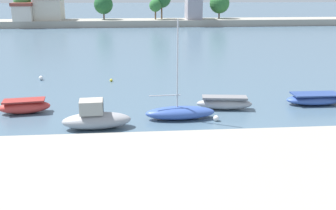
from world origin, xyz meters
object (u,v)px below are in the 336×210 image
(moored_boat_1, at_px, (96,118))
(mooring_buoy_2, at_px, (111,80))
(moored_boat_3, at_px, (224,103))
(mooring_buoy_0, at_px, (41,78))
(mooring_buoy_1, at_px, (216,118))
(moored_boat_4, at_px, (315,99))
(moored_boat_0, at_px, (25,107))
(moored_boat_2, at_px, (180,112))

(moored_boat_1, xyz_separation_m, mooring_buoy_2, (0.29, 13.20, -0.56))
(moored_boat_3, bearing_deg, moored_boat_1, -152.95)
(mooring_buoy_0, distance_m, mooring_buoy_1, 20.52)
(moored_boat_4, relative_size, mooring_buoy_1, 11.44)
(mooring_buoy_1, xyz_separation_m, mooring_buoy_2, (-8.06, 12.46, -0.06))
(mooring_buoy_1, distance_m, mooring_buoy_2, 14.84)
(moored_boat_3, height_order, mooring_buoy_1, moored_boat_3)
(moored_boat_3, xyz_separation_m, mooring_buoy_0, (-16.40, 11.10, -0.27))
(moored_boat_0, relative_size, mooring_buoy_0, 9.14)
(moored_boat_1, height_order, mooring_buoy_0, moored_boat_1)
(moored_boat_2, xyz_separation_m, mooring_buoy_0, (-12.71, 13.12, -0.28))
(moored_boat_0, height_order, moored_boat_4, moored_boat_0)
(moored_boat_0, xyz_separation_m, mooring_buoy_2, (5.95, 9.43, -0.35))
(mooring_buoy_0, distance_m, mooring_buoy_2, 7.26)
(moored_boat_0, distance_m, moored_boat_1, 6.80)
(mooring_buoy_2, bearing_deg, moored_boat_2, -64.72)
(moored_boat_2, bearing_deg, mooring_buoy_2, 113.80)
(moored_boat_3, height_order, mooring_buoy_0, moored_boat_3)
(moored_boat_4, relative_size, mooring_buoy_0, 10.99)
(mooring_buoy_0, bearing_deg, moored_boat_1, -64.75)
(moored_boat_0, distance_m, moored_boat_4, 22.80)
(mooring_buoy_0, xyz_separation_m, mooring_buoy_2, (7.14, -1.33, -0.07))
(moored_boat_4, xyz_separation_m, mooring_buoy_0, (-23.99, 10.47, -0.22))
(moored_boat_0, xyz_separation_m, moored_boat_1, (5.66, -3.77, 0.20))
(mooring_buoy_0, bearing_deg, moored_boat_0, -83.69)
(moored_boat_3, height_order, moored_boat_4, moored_boat_3)
(moored_boat_1, bearing_deg, moored_boat_2, 9.72)
(moored_boat_2, height_order, mooring_buoy_1, moored_boat_2)
(moored_boat_2, relative_size, moored_boat_3, 1.60)
(moored_boat_2, relative_size, mooring_buoy_0, 16.57)
(moored_boat_4, xyz_separation_m, mooring_buoy_1, (-8.79, -3.31, -0.23))
(moored_boat_3, distance_m, mooring_buoy_1, 2.95)
(mooring_buoy_0, height_order, mooring_buoy_2, mooring_buoy_0)
(mooring_buoy_1, bearing_deg, mooring_buoy_0, 137.80)
(moored_boat_1, distance_m, mooring_buoy_1, 8.40)
(moored_boat_3, distance_m, mooring_buoy_0, 19.81)
(mooring_buoy_0, relative_size, mooring_buoy_1, 1.04)
(moored_boat_2, height_order, mooring_buoy_0, moored_boat_2)
(mooring_buoy_1, bearing_deg, moored_boat_0, 167.82)
(mooring_buoy_2, bearing_deg, mooring_buoy_1, -57.10)
(moored_boat_3, bearing_deg, moored_boat_4, 12.08)
(moored_boat_3, xyz_separation_m, mooring_buoy_2, (-9.26, 9.78, -0.34))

